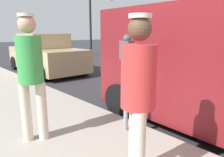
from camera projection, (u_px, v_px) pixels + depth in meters
The scene contains 6 objects.
ground_plane at pixel (197, 125), 3.92m from camera, with size 80.00×80.00×0.00m, color #2D2D33.
parking_meter_near at pixel (126, 67), 3.17m from camera, with size 0.14×0.18×1.52m.
pedestrian_in_red at pixel (138, 92), 2.03m from camera, with size 0.34×0.34×1.71m.
pedestrian_in_green at pixel (31, 70), 2.88m from camera, with size 0.34×0.34×1.79m.
parked_sedan_behind at pixel (46, 55), 9.04m from camera, with size 2.08×4.46×1.65m.
traffic_light_corner at pixel (99, 8), 15.94m from camera, with size 2.48×0.42×5.20m.
Camera 1 is at (3.64, 1.59, 1.70)m, focal length 33.40 mm.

